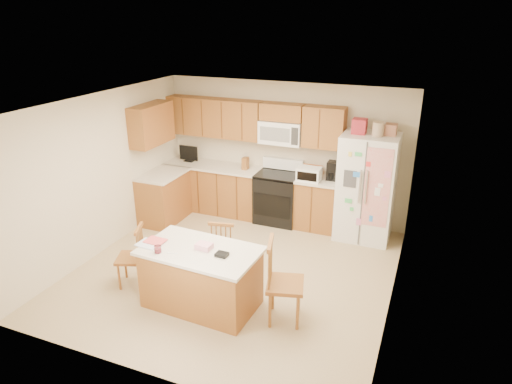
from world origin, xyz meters
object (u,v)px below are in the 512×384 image
at_px(windsor_chair_back, 224,249).
at_px(windsor_chair_right, 283,283).
at_px(stove, 278,197).
at_px(windsor_chair_left, 132,257).
at_px(island, 201,277).
at_px(refrigerator, 367,186).

distance_m(windsor_chair_back, windsor_chair_right, 1.33).
bearing_deg(stove, windsor_chair_left, -113.11).
xyz_separation_m(stove, windsor_chair_left, (-1.18, -2.77, -0.05)).
xyz_separation_m(stove, island, (-0.05, -2.85, -0.06)).
height_order(stove, windsor_chair_left, stove).
height_order(refrigerator, windsor_chair_left, refrigerator).
bearing_deg(windsor_chair_back, windsor_chair_left, -146.52).
relative_size(stove, island, 0.71).
xyz_separation_m(refrigerator, windsor_chair_right, (-0.54, -2.68, -0.41)).
distance_m(stove, refrigerator, 1.63).
bearing_deg(windsor_chair_back, refrigerator, 49.99).
height_order(stove, windsor_chair_right, stove).
relative_size(stove, windsor_chair_left, 1.26).
xyz_separation_m(refrigerator, windsor_chair_back, (-1.68, -2.00, -0.50)).
height_order(stove, island, stove).
bearing_deg(island, windsor_chair_back, 93.86).
xyz_separation_m(refrigerator, island, (-1.62, -2.79, -0.51)).
relative_size(stove, windsor_chair_right, 1.04).
distance_m(windsor_chair_left, windsor_chair_right, 2.21).
xyz_separation_m(island, windsor_chair_back, (-0.05, 0.79, 0.01)).
relative_size(refrigerator, island, 1.28).
xyz_separation_m(stove, windsor_chair_back, (-0.11, -2.06, -0.05)).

